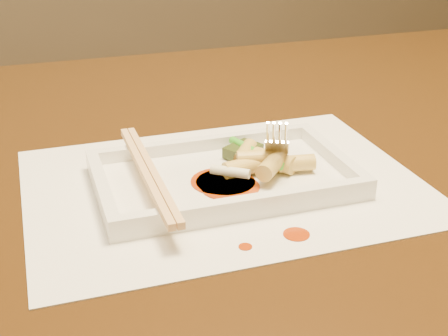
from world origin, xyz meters
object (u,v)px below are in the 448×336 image
object	(u,v)px
chopstick_a	(144,172)
fork	(283,96)
placemat	(224,184)
plate_base	(224,180)
table	(185,234)

from	to	relation	value
chopstick_a	fork	world-z (taller)	fork
placemat	plate_base	world-z (taller)	plate_base
chopstick_a	fork	size ratio (longest dim) A/B	1.59
table	plate_base	bearing A→B (deg)	-73.66
placemat	fork	bearing A→B (deg)	14.42
plate_base	fork	bearing A→B (deg)	14.42
plate_base	chopstick_a	distance (m)	0.08
table	plate_base	xyz separation A→B (m)	(0.02, -0.08, 0.11)
table	chopstick_a	bearing A→B (deg)	-125.98
table	fork	distance (m)	0.22
table	placemat	size ratio (longest dim) A/B	3.50
plate_base	placemat	bearing A→B (deg)	0.00
plate_base	chopstick_a	world-z (taller)	chopstick_a
chopstick_a	fork	distance (m)	0.16
table	plate_base	world-z (taller)	plate_base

